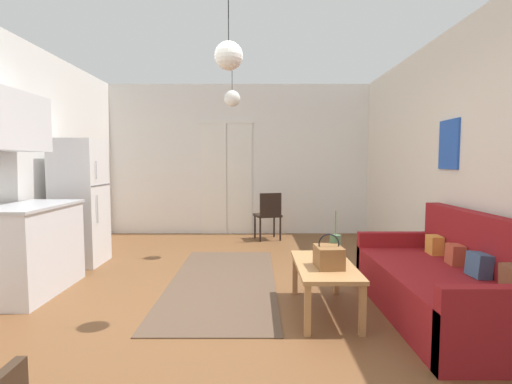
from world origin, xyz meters
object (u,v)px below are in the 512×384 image
at_px(pendant_lamp_far, 234,98).
at_px(accent_chair, 270,213).
at_px(handbag, 331,256).
at_px(refrigerator, 83,202).
at_px(bamboo_vase, 337,249).
at_px(couch, 451,286).
at_px(coffee_table, 326,270).
at_px(pendant_lamp_near, 231,56).

bearing_deg(pendant_lamp_far, accent_chair, 64.43).
xyz_separation_m(handbag, refrigerator, (-2.95, 1.78, 0.29)).
distance_m(bamboo_vase, handbag, 0.19).
bearing_deg(bamboo_vase, couch, -9.96).
height_order(refrigerator, pendant_lamp_far, pendant_lamp_far).
distance_m(bamboo_vase, pendant_lamp_far, 2.82).
height_order(handbag, refrigerator, refrigerator).
relative_size(coffee_table, accent_chair, 1.26).
height_order(accent_chair, pendant_lamp_near, pendant_lamp_near).
bearing_deg(couch, pendant_lamp_far, 132.62).
bearing_deg(coffee_table, handbag, -81.95).
xyz_separation_m(bamboo_vase, accent_chair, (-0.50, 3.17, -0.10)).
distance_m(accent_chair, pendant_lamp_near, 3.87).
relative_size(couch, coffee_table, 1.89).
height_order(couch, coffee_table, couch).
bearing_deg(couch, bamboo_vase, 170.04).
xyz_separation_m(refrigerator, accent_chair, (2.54, 1.56, -0.36)).
bearing_deg(coffee_table, bamboo_vase, 27.48).
distance_m(couch, coffee_table, 1.08).
xyz_separation_m(bamboo_vase, pendant_lamp_near, (-0.94, -0.26, 1.64)).
bearing_deg(pendant_lamp_near, coffee_table, 14.07).
distance_m(handbag, accent_chair, 3.36).
relative_size(refrigerator, accent_chair, 1.99).
bearing_deg(pendant_lamp_near, pendant_lamp_far, 92.81).
relative_size(pendant_lamp_near, pendant_lamp_far, 1.05).
distance_m(couch, refrigerator, 4.41).
bearing_deg(handbag, pendant_lamp_near, -173.48).
bearing_deg(pendant_lamp_near, refrigerator, 138.27).
bearing_deg(handbag, couch, -0.08).
relative_size(bamboo_vase, refrigerator, 0.29).
height_order(accent_chair, pendant_lamp_far, pendant_lamp_far).
relative_size(bamboo_vase, pendant_lamp_far, 0.71).
bearing_deg(refrigerator, handbag, -31.04).
bearing_deg(refrigerator, pendant_lamp_far, 11.66).
relative_size(couch, handbag, 6.64).
bearing_deg(refrigerator, bamboo_vase, -27.88).
bearing_deg(coffee_table, pendant_lamp_far, 114.54).
bearing_deg(pendant_lamp_near, handbag, 6.52).
bearing_deg(pendant_lamp_far, couch, -47.38).
height_order(couch, refrigerator, refrigerator).
bearing_deg(pendant_lamp_far, pendant_lamp_near, -87.19).
xyz_separation_m(bamboo_vase, handbag, (-0.09, -0.17, -0.03)).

